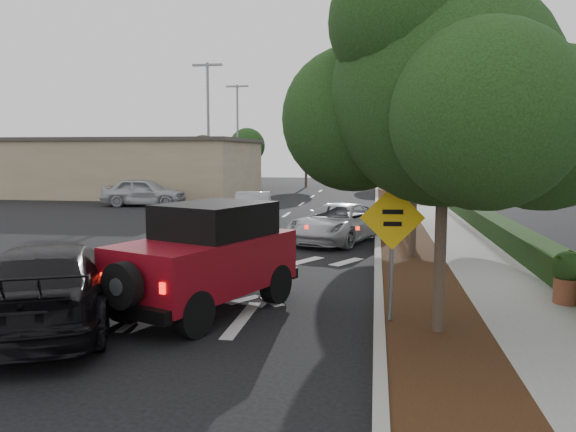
% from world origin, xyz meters
% --- Properties ---
extents(ground, '(120.00, 120.00, 0.00)m').
position_xyz_m(ground, '(0.00, 0.00, 0.00)').
color(ground, black).
rests_on(ground, ground).
extents(curb, '(0.20, 70.00, 0.15)m').
position_xyz_m(curb, '(4.60, 12.00, 0.07)').
color(curb, '#9E9B93').
rests_on(curb, ground).
extents(planting_strip, '(1.80, 70.00, 0.12)m').
position_xyz_m(planting_strip, '(5.60, 12.00, 0.06)').
color(planting_strip, black).
rests_on(planting_strip, ground).
extents(sidewalk, '(2.00, 70.00, 0.12)m').
position_xyz_m(sidewalk, '(7.50, 12.00, 0.06)').
color(sidewalk, gray).
rests_on(sidewalk, ground).
extents(hedge, '(0.80, 70.00, 0.80)m').
position_xyz_m(hedge, '(8.90, 12.00, 0.40)').
color(hedge, black).
rests_on(hedge, ground).
extents(commercial_building, '(22.00, 12.00, 4.00)m').
position_xyz_m(commercial_building, '(-16.00, 30.00, 2.00)').
color(commercial_building, gray).
rests_on(commercial_building, ground).
extents(transmission_tower, '(7.00, 4.00, 28.00)m').
position_xyz_m(transmission_tower, '(6.00, 48.00, 0.00)').
color(transmission_tower, slate).
rests_on(transmission_tower, ground).
extents(street_tree_near, '(3.80, 3.80, 5.92)m').
position_xyz_m(street_tree_near, '(5.60, -0.50, 0.00)').
color(street_tree_near, black).
rests_on(street_tree_near, ground).
extents(street_tree_mid, '(3.20, 3.20, 5.32)m').
position_xyz_m(street_tree_mid, '(5.60, 6.50, 0.00)').
color(street_tree_mid, black).
rests_on(street_tree_mid, ground).
extents(street_tree_far, '(3.40, 3.40, 5.62)m').
position_xyz_m(street_tree_far, '(5.60, 13.00, 0.00)').
color(street_tree_far, black).
rests_on(street_tree_far, ground).
extents(light_pole_a, '(2.00, 0.22, 9.00)m').
position_xyz_m(light_pole_a, '(-6.50, 26.00, 0.00)').
color(light_pole_a, slate).
rests_on(light_pole_a, ground).
extents(light_pole_b, '(2.00, 0.22, 9.00)m').
position_xyz_m(light_pole_b, '(-7.50, 38.00, 0.00)').
color(light_pole_b, slate).
rests_on(light_pole_b, ground).
extents(red_jeep, '(3.25, 4.45, 2.18)m').
position_xyz_m(red_jeep, '(1.26, 0.57, 1.11)').
color(red_jeep, black).
rests_on(red_jeep, ground).
extents(silver_suv_ahead, '(3.77, 5.33, 1.35)m').
position_xyz_m(silver_suv_ahead, '(3.17, 9.75, 0.68)').
color(silver_suv_ahead, '#B5B7BE').
rests_on(silver_suv_ahead, ground).
extents(black_suv_oncoming, '(4.13, 5.81, 1.56)m').
position_xyz_m(black_suv_oncoming, '(-1.32, -1.01, 0.78)').
color(black_suv_oncoming, black).
rests_on(black_suv_oncoming, ground).
extents(silver_sedan_oncoming, '(2.15, 4.48, 1.42)m').
position_xyz_m(silver_sedan_oncoming, '(-1.00, 14.80, 0.71)').
color(silver_sedan_oncoming, '#93969A').
rests_on(silver_sedan_oncoming, ground).
extents(parked_suv, '(5.03, 2.30, 1.67)m').
position_xyz_m(parked_suv, '(-9.09, 21.32, 0.84)').
color(parked_suv, '#AAADB2').
rests_on(parked_suv, ground).
extents(speed_hump_sign, '(1.16, 0.14, 2.48)m').
position_xyz_m(speed_hump_sign, '(4.80, -0.03, 1.72)').
color(speed_hump_sign, slate).
rests_on(speed_hump_sign, ground).
extents(terracotta_planter, '(0.66, 0.66, 1.15)m').
position_xyz_m(terracotta_planter, '(8.40, 1.76, 0.77)').
color(terracotta_planter, brown).
rests_on(terracotta_planter, ground).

